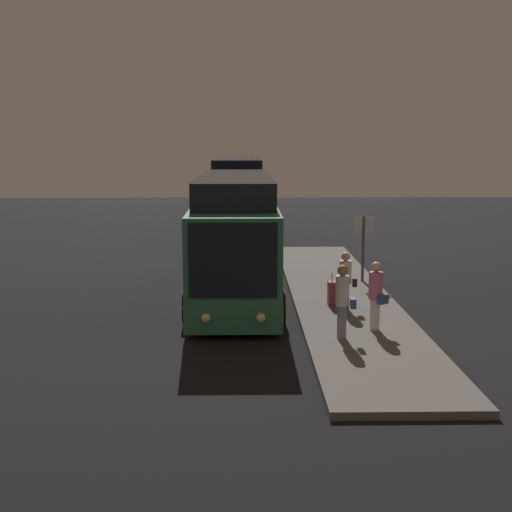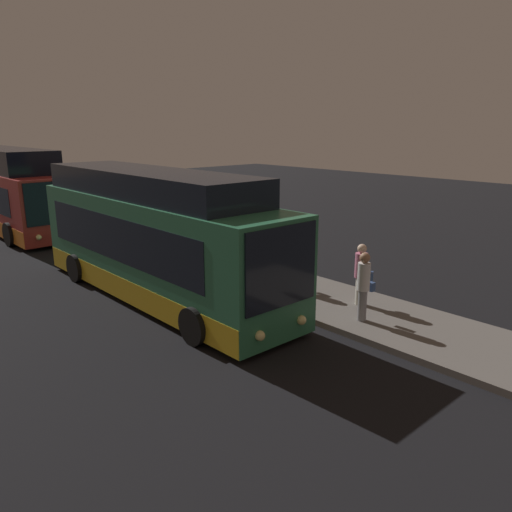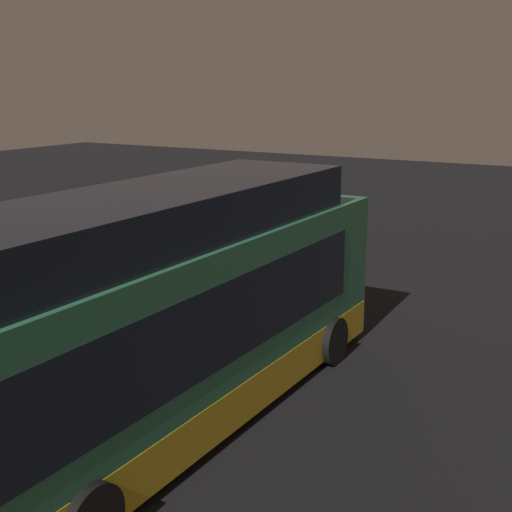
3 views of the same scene
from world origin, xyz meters
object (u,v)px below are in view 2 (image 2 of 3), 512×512
object	(u,v)px
bus_lead	(156,241)
passenger_boarding	(364,283)
passenger_waiting	(293,261)
sign_post	(235,221)
suitcase	(273,277)
passenger_with_bags	(361,272)
bus_second	(7,193)

from	to	relation	value
bus_lead	passenger_boarding	size ratio (longest dim) A/B	5.80
passenger_waiting	sign_post	bearing A→B (deg)	172.31
suitcase	passenger_boarding	bearing A→B (deg)	-2.96
bus_lead	passenger_with_bags	distance (m)	6.21
bus_second	sign_post	size ratio (longest dim) A/B	5.34
bus_second	passenger_boarding	bearing A→B (deg)	7.64
passenger_waiting	passenger_with_bags	world-z (taller)	passenger_with_bags
bus_second	passenger_boarding	size ratio (longest dim) A/B	6.54
bus_lead	passenger_waiting	distance (m)	4.26
passenger_waiting	suitcase	xyz separation A→B (m)	(-0.51, -0.33, -0.55)
bus_second	sign_post	xyz separation A→B (m)	(12.87, 4.41, -0.19)
passenger_with_bags	bus_second	bearing A→B (deg)	-112.24
bus_lead	passenger_with_bags	world-z (taller)	bus_lead
passenger_boarding	suitcase	size ratio (longest dim) A/B	1.92
passenger_waiting	passenger_with_bags	size ratio (longest dim) A/B	0.94
passenger_boarding	passenger_with_bags	world-z (taller)	passenger_boarding
bus_second	passenger_boarding	xyz separation A→B (m)	(20.10, 2.70, -0.62)
passenger_boarding	passenger_with_bags	bearing A→B (deg)	131.43
bus_lead	passenger_waiting	size ratio (longest dim) A/B	6.41
passenger_boarding	bus_lead	bearing A→B (deg)	-152.28
suitcase	sign_post	world-z (taller)	sign_post
passenger_boarding	sign_post	world-z (taller)	sign_post
bus_second	sign_post	world-z (taller)	bus_second
passenger_waiting	sign_post	size ratio (longest dim) A/B	0.74
bus_lead	passenger_with_bags	bearing A→B (deg)	36.29
passenger_waiting	passenger_boarding	bearing A→B (deg)	-1.39
bus_lead	bus_second	size ratio (longest dim) A/B	0.89
passenger_with_bags	passenger_waiting	bearing A→B (deg)	-111.93
bus_lead	passenger_with_bags	size ratio (longest dim) A/B	6.01
bus_lead	sign_post	bearing A→B (deg)	108.52
passenger_waiting	suitcase	bearing A→B (deg)	-138.50
passenger_boarding	passenger_waiting	xyz separation A→B (m)	(-3.04, 0.52, -0.12)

